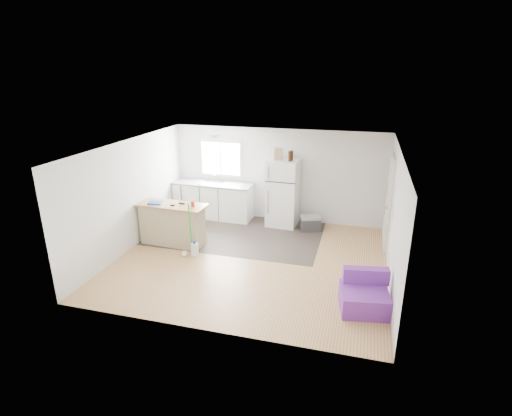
# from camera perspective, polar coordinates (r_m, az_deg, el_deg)

# --- Properties ---
(room) EXTENTS (5.51, 5.01, 2.41)m
(room) POSITION_cam_1_polar(r_m,az_deg,el_deg) (8.04, -0.69, 0.30)
(room) COLOR #9D7742
(room) RESTS_ON ground
(vinyl_zone) EXTENTS (4.05, 2.50, 0.00)m
(vinyl_zone) POSITION_cam_1_polar(r_m,az_deg,el_deg) (9.78, -2.73, -3.62)
(vinyl_zone) COLOR #39312A
(vinyl_zone) RESTS_ON floor
(window) EXTENTS (1.18, 0.06, 0.98)m
(window) POSITION_cam_1_polar(r_m,az_deg,el_deg) (10.69, -5.05, 7.06)
(window) COLOR white
(window) RESTS_ON back_wall
(interior_door) EXTENTS (0.11, 0.92, 2.10)m
(interior_door) POSITION_cam_1_polar(r_m,az_deg,el_deg) (9.30, 18.43, 0.80)
(interior_door) COLOR white
(interior_door) RESTS_ON right_wall
(ceiling_fixture) EXTENTS (0.30, 0.30, 0.07)m
(ceiling_fixture) POSITION_cam_1_polar(r_m,az_deg,el_deg) (9.23, -5.91, 10.17)
(ceiling_fixture) COLOR white
(ceiling_fixture) RESTS_ON ceiling
(kitchen_cabinets) EXTENTS (2.16, 0.72, 1.24)m
(kitchen_cabinets) POSITION_cam_1_polar(r_m,az_deg,el_deg) (10.73, -6.12, 1.18)
(kitchen_cabinets) COLOR white
(kitchen_cabinets) RESTS_ON floor
(peninsula) EXTENTS (1.59, 0.68, 0.96)m
(peninsula) POSITION_cam_1_polar(r_m,az_deg,el_deg) (9.25, -11.83, -2.22)
(peninsula) COLOR tan
(peninsula) RESTS_ON floor
(refrigerator) EXTENTS (0.78, 0.74, 1.69)m
(refrigerator) POSITION_cam_1_polar(r_m,az_deg,el_deg) (10.07, 3.86, 2.15)
(refrigerator) COLOR white
(refrigerator) RESTS_ON floor
(cooler) EXTENTS (0.58, 0.49, 0.38)m
(cooler) POSITION_cam_1_polar(r_m,az_deg,el_deg) (9.98, 7.76, -2.13)
(cooler) COLOR #303033
(cooler) RESTS_ON floor
(purple_seat) EXTENTS (0.88, 0.85, 0.63)m
(purple_seat) POSITION_cam_1_polar(r_m,az_deg,el_deg) (7.06, 15.20, -12.04)
(purple_seat) COLOR #71309C
(purple_seat) RESTS_ON floor
(cleaner_jug) EXTENTS (0.17, 0.14, 0.33)m
(cleaner_jug) POSITION_cam_1_polar(r_m,az_deg,el_deg) (8.72, -8.74, -5.84)
(cleaner_jug) COLOR silver
(cleaner_jug) RESTS_ON floor
(mop) EXTENTS (0.26, 0.34, 1.24)m
(mop) POSITION_cam_1_polar(r_m,az_deg,el_deg) (8.69, -9.95, -5.37)
(mop) COLOR green
(mop) RESTS_ON floor
(red_cup) EXTENTS (0.10, 0.10, 0.12)m
(red_cup) POSITION_cam_1_polar(r_m,az_deg,el_deg) (8.83, -9.03, 0.58)
(red_cup) COLOR red
(red_cup) RESTS_ON peninsula
(blue_tray) EXTENTS (0.34, 0.28, 0.04)m
(blue_tray) POSITION_cam_1_polar(r_m,az_deg,el_deg) (9.21, -14.20, 0.75)
(blue_tray) COLOR blue
(blue_tray) RESTS_ON peninsula
(tool_a) EXTENTS (0.15, 0.08, 0.03)m
(tool_a) POSITION_cam_1_polar(r_m,az_deg,el_deg) (9.05, -10.56, 0.67)
(tool_a) COLOR black
(tool_a) RESTS_ON peninsula
(tool_b) EXTENTS (0.10, 0.04, 0.03)m
(tool_b) POSITION_cam_1_polar(r_m,az_deg,el_deg) (8.97, -11.83, 0.40)
(tool_b) COLOR black
(tool_b) RESTS_ON peninsula
(cardboard_box) EXTENTS (0.21, 0.12, 0.30)m
(cardboard_box) POSITION_cam_1_polar(r_m,az_deg,el_deg) (9.80, 3.23, 7.70)
(cardboard_box) COLOR tan
(cardboard_box) RESTS_ON refrigerator
(bottle_left) EXTENTS (0.08, 0.08, 0.25)m
(bottle_left) POSITION_cam_1_polar(r_m,az_deg,el_deg) (9.70, 4.84, 7.39)
(bottle_left) COLOR #331B09
(bottle_left) RESTS_ON refrigerator
(bottle_right) EXTENTS (0.08, 0.08, 0.25)m
(bottle_right) POSITION_cam_1_polar(r_m,az_deg,el_deg) (9.78, 5.12, 7.47)
(bottle_right) COLOR #331B09
(bottle_right) RESTS_ON refrigerator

